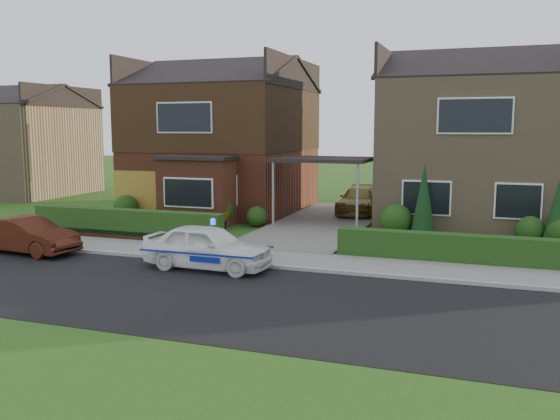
% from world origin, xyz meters
% --- Properties ---
extents(ground, '(120.00, 120.00, 0.00)m').
position_xyz_m(ground, '(0.00, 0.00, 0.00)').
color(ground, '#215015').
rests_on(ground, ground).
extents(road, '(60.00, 6.00, 0.02)m').
position_xyz_m(road, '(0.00, 0.00, 0.00)').
color(road, black).
rests_on(road, ground).
extents(kerb, '(60.00, 0.16, 0.12)m').
position_xyz_m(kerb, '(0.00, 3.05, 0.06)').
color(kerb, '#9E9993').
rests_on(kerb, ground).
extents(sidewalk, '(60.00, 2.00, 0.10)m').
position_xyz_m(sidewalk, '(0.00, 4.10, 0.05)').
color(sidewalk, slate).
rests_on(sidewalk, ground).
extents(grass_verge, '(60.00, 4.00, 0.01)m').
position_xyz_m(grass_verge, '(0.00, -5.00, 0.00)').
color(grass_verge, '#215015').
rests_on(grass_verge, ground).
extents(driveway, '(3.80, 12.00, 0.12)m').
position_xyz_m(driveway, '(0.00, 11.00, 0.06)').
color(driveway, '#666059').
rests_on(driveway, ground).
extents(house_left, '(7.50, 9.53, 7.25)m').
position_xyz_m(house_left, '(-5.78, 13.90, 3.81)').
color(house_left, brown).
rests_on(house_left, ground).
extents(house_right, '(7.50, 8.06, 7.25)m').
position_xyz_m(house_right, '(5.80, 13.99, 3.66)').
color(house_right, '#957A5B').
rests_on(house_right, ground).
extents(carport_link, '(3.80, 3.00, 2.77)m').
position_xyz_m(carport_link, '(0.00, 10.95, 2.66)').
color(carport_link, black).
rests_on(carport_link, ground).
extents(garage_door, '(2.20, 0.10, 2.10)m').
position_xyz_m(garage_door, '(-8.25, 9.96, 1.05)').
color(garage_door, olive).
rests_on(garage_door, ground).
extents(dwarf_wall, '(7.70, 0.25, 0.36)m').
position_xyz_m(dwarf_wall, '(-5.80, 5.30, 0.18)').
color(dwarf_wall, brown).
rests_on(dwarf_wall, ground).
extents(hedge_left, '(7.50, 0.55, 0.90)m').
position_xyz_m(hedge_left, '(-5.80, 5.45, 0.00)').
color(hedge_left, '#153711').
rests_on(hedge_left, ground).
extents(hedge_right, '(7.50, 0.55, 0.80)m').
position_xyz_m(hedge_right, '(5.80, 5.35, 0.00)').
color(hedge_right, '#153711').
rests_on(hedge_right, ground).
extents(shrub_left_far, '(1.08, 1.08, 1.08)m').
position_xyz_m(shrub_left_far, '(-8.50, 9.50, 0.54)').
color(shrub_left_far, '#153711').
rests_on(shrub_left_far, ground).
extents(shrub_left_mid, '(1.32, 1.32, 1.32)m').
position_xyz_m(shrub_left_mid, '(-4.00, 9.30, 0.66)').
color(shrub_left_mid, '#153711').
rests_on(shrub_left_mid, ground).
extents(shrub_left_near, '(0.84, 0.84, 0.84)m').
position_xyz_m(shrub_left_near, '(-2.40, 9.60, 0.42)').
color(shrub_left_near, '#153711').
rests_on(shrub_left_near, ground).
extents(shrub_right_near, '(1.20, 1.20, 1.20)m').
position_xyz_m(shrub_right_near, '(3.20, 9.40, 0.60)').
color(shrub_right_near, '#153711').
rests_on(shrub_right_near, ground).
extents(shrub_right_mid, '(0.96, 0.96, 0.96)m').
position_xyz_m(shrub_right_mid, '(7.80, 9.50, 0.48)').
color(shrub_right_mid, '#153711').
rests_on(shrub_right_mid, ground).
extents(conifer_a, '(0.90, 0.90, 2.60)m').
position_xyz_m(conifer_a, '(4.20, 9.20, 1.30)').
color(conifer_a, black).
rests_on(conifer_a, ground).
extents(conifer_b, '(0.90, 0.90, 2.20)m').
position_xyz_m(conifer_b, '(8.60, 9.20, 1.10)').
color(conifer_b, black).
rests_on(conifer_b, ground).
extents(neighbour_left, '(6.50, 7.00, 5.20)m').
position_xyz_m(neighbour_left, '(-20.00, 16.00, 2.60)').
color(neighbour_left, '#957A5B').
rests_on(neighbour_left, ground).
extents(police_car, '(3.42, 3.76, 1.43)m').
position_xyz_m(police_car, '(-1.06, 2.40, 0.63)').
color(police_car, white).
rests_on(police_car, ground).
extents(driveway_car, '(1.78, 4.10, 1.18)m').
position_xyz_m(driveway_car, '(0.89, 13.99, 0.71)').
color(driveway_car, brown).
rests_on(driveway_car, driveway).
extents(street_car, '(1.54, 3.59, 1.15)m').
position_xyz_m(street_car, '(-7.40, 2.40, 0.57)').
color(street_car, '#461B0F').
rests_on(street_car, ground).
extents(potted_plant_a, '(0.42, 0.34, 0.68)m').
position_xyz_m(potted_plant_a, '(-3.66, 7.00, 0.34)').
color(potted_plant_a, gray).
rests_on(potted_plant_a, ground).
extents(potted_plant_b, '(0.52, 0.51, 0.74)m').
position_xyz_m(potted_plant_b, '(-3.33, 8.42, 0.37)').
color(potted_plant_b, gray).
rests_on(potted_plant_b, ground).
extents(potted_plant_c, '(0.53, 0.53, 0.82)m').
position_xyz_m(potted_plant_c, '(-2.50, 6.00, 0.41)').
color(potted_plant_c, gray).
rests_on(potted_plant_c, ground).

